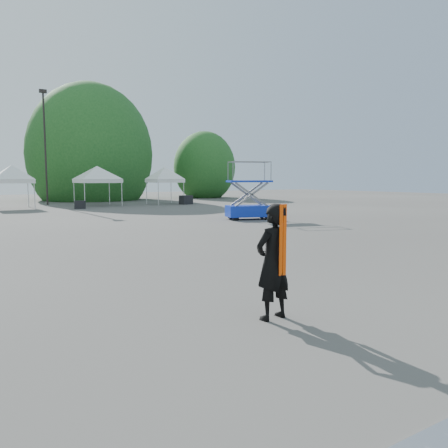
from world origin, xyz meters
TOP-DOWN VIEW (x-y plane):
  - ground at (0.00, 0.00)m, footprint 120.00×120.00m
  - light_pole_east at (3.00, 32.00)m, footprint 0.60×0.25m
  - tree_mid_e at (9.00, 39.00)m, footprint 5.12×5.12m
  - tree_far_e at (22.00, 37.00)m, footprint 3.84×3.84m
  - tent_e at (-0.16, 28.74)m, footprint 3.96×3.96m
  - tent_f at (6.25, 28.32)m, footprint 4.62×4.62m
  - tent_g at (12.09, 27.53)m, footprint 3.78×3.78m
  - man at (-0.75, -2.63)m, footprint 0.74×0.52m
  - scissor_lift at (9.53, 11.62)m, footprint 2.78×2.01m
  - crate_mid at (3.99, 25.54)m, footprint 0.94×0.84m
  - crate_east at (13.52, 26.24)m, footprint 1.11×0.92m

SIDE VIEW (x-z plane):
  - ground at x=0.00m, z-range 0.00..0.00m
  - crate_mid at x=3.99m, z-range 0.00..0.61m
  - crate_east at x=13.52m, z-range 0.00..0.78m
  - man at x=-0.75m, z-range 0.00..1.91m
  - scissor_lift at x=9.53m, z-range 0.01..3.25m
  - tent_g at x=12.09m, z-range 1.12..5.00m
  - tent_e at x=-0.16m, z-range 1.12..5.00m
  - tent_f at x=6.25m, z-range 1.12..5.00m
  - tree_far_e at x=22.00m, z-range 0.70..6.55m
  - tree_mid_e at x=9.00m, z-range 0.94..8.74m
  - light_pole_east at x=3.00m, z-range 0.62..10.42m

